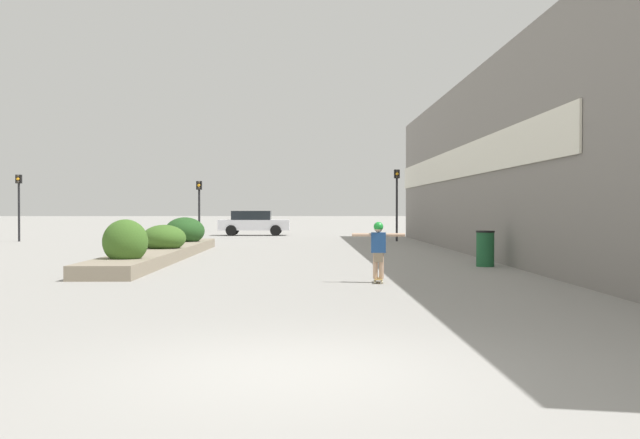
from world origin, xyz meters
The scene contains 11 objects.
ground_plane centered at (0.00, 0.00, 0.00)m, with size 300.00×300.00×0.00m, color gray.
building_wall_right centered at (6.39, 16.48, 3.31)m, with size 0.67×37.46×6.62m.
planter_box centered at (-4.73, 17.14, 0.43)m, with size 1.69×15.12×1.41m.
skateboard centered at (1.78, 8.77, 0.07)m, with size 0.25×0.64×0.10m.
skateboarder centered at (1.78, 8.77, 0.88)m, with size 1.21×0.22×1.30m.
trash_bin centered at (5.37, 13.25, 0.53)m, with size 0.54×0.54×1.05m.
car_leftmost centered at (14.87, 34.15, 0.79)m, with size 3.96×1.99×1.47m.
car_center_left centered at (-3.21, 37.40, 0.81)m, with size 4.43×1.84×1.55m.
traffic_light_left centered at (-5.48, 29.84, 2.16)m, with size 0.28×0.30×3.13m.
traffic_light_right centered at (4.80, 29.21, 2.51)m, with size 0.28×0.30×3.71m.
traffic_light_far_left centered at (-14.66, 29.37, 2.35)m, with size 0.28×0.30×3.44m.
Camera 1 is at (0.14, -7.48, 1.70)m, focal length 40.00 mm.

